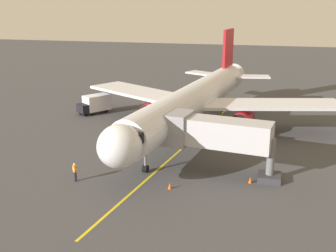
# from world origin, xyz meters

# --- Properties ---
(ground_plane) EXTENTS (220.00, 220.00, 0.00)m
(ground_plane) POSITION_xyz_m (0.00, 0.00, 0.00)
(ground_plane) COLOR #424244
(apron_lead_in_line) EXTENTS (5.81, 39.64, 0.01)m
(apron_lead_in_line) POSITION_xyz_m (0.11, 8.59, 0.01)
(apron_lead_in_line) COLOR yellow
(apron_lead_in_line) RESTS_ON ground
(airplane) EXTENTS (34.47, 40.30, 11.50)m
(airplane) POSITION_xyz_m (0.07, 2.32, 4.00)
(airplane) COLOR silver
(airplane) RESTS_ON ground
(jet_bridge) EXTENTS (11.52, 4.32, 5.40)m
(jet_bridge) POSITION_xyz_m (-3.68, 14.23, 3.76)
(jet_bridge) COLOR #B7B7BC
(jet_bridge) RESTS_ON ground
(ground_crew_marshaller) EXTENTS (0.47, 0.44, 1.71)m
(ground_crew_marshaller) POSITION_xyz_m (7.40, 19.46, 0.89)
(ground_crew_marshaller) COLOR #23232D
(ground_crew_marshaller) RESTS_ON ground
(box_truck_near_nose) EXTENTS (4.21, 4.90, 2.62)m
(box_truck_near_nose) POSITION_xyz_m (15.55, -2.88, 1.39)
(box_truck_near_nose) COLOR black
(box_truck_near_nose) RESTS_ON ground
(safety_cone_nose_left) EXTENTS (0.32, 0.32, 0.55)m
(safety_cone_nose_left) POSITION_xyz_m (-1.12, 18.93, 0.28)
(safety_cone_nose_left) COLOR #F2590F
(safety_cone_nose_left) RESTS_ON ground
(safety_cone_nose_right) EXTENTS (0.32, 0.32, 0.55)m
(safety_cone_nose_right) POSITION_xyz_m (-7.66, 15.98, 0.28)
(safety_cone_nose_right) COLOR #F2590F
(safety_cone_nose_right) RESTS_ON ground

